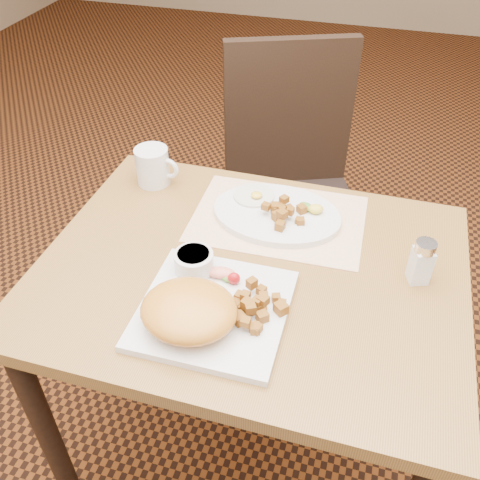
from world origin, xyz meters
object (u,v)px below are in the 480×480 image
at_px(table, 250,302).
at_px(coffee_mug, 153,166).
at_px(plate_square, 214,310).
at_px(plate_oval, 277,214).
at_px(salt_shaker, 422,261).
at_px(chair_far, 291,180).

bearing_deg(table, coffee_mug, 142.95).
distance_m(plate_square, plate_oval, 0.33).
relative_size(table, salt_shaker, 9.00).
relative_size(plate_square, coffee_mug, 2.41).
bearing_deg(plate_oval, plate_square, -98.28).
bearing_deg(plate_oval, table, -94.44).
xyz_separation_m(chair_far, coffee_mug, (-0.28, -0.42, 0.26)).
relative_size(table, plate_square, 3.21).
bearing_deg(plate_square, coffee_mug, 126.63).
xyz_separation_m(table, coffee_mug, (-0.32, 0.24, 0.16)).
bearing_deg(plate_square, chair_far, 90.40).
xyz_separation_m(chair_far, plate_square, (0.01, -0.81, 0.22)).
relative_size(chair_far, plate_oval, 3.19).
xyz_separation_m(plate_square, salt_shaker, (0.38, 0.20, 0.04)).
height_order(table, salt_shaker, salt_shaker).
relative_size(plate_oval, coffee_mug, 2.62).
height_order(plate_square, plate_oval, plate_oval).
bearing_deg(salt_shaker, chair_far, 122.02).
xyz_separation_m(plate_square, coffee_mug, (-0.29, 0.39, 0.04)).
distance_m(table, plate_oval, 0.22).
distance_m(plate_square, coffee_mug, 0.49).
distance_m(table, plate_square, 0.19).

